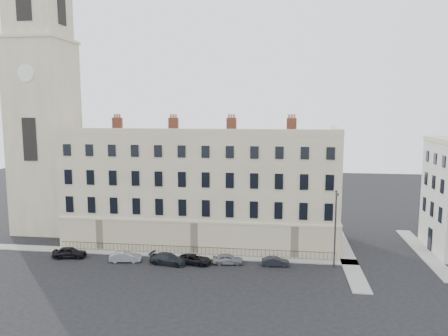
# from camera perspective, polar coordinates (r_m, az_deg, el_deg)

# --- Properties ---
(ground) EXTENTS (160.00, 160.00, 0.00)m
(ground) POSITION_cam_1_polar(r_m,az_deg,el_deg) (50.20, 1.66, -13.55)
(ground) COLOR black
(ground) RESTS_ON ground
(terrace) EXTENTS (36.22, 12.22, 17.00)m
(terrace) POSITION_cam_1_polar(r_m,az_deg,el_deg) (60.42, -2.79, -2.48)
(terrace) COLOR #BBAD8B
(terrace) RESTS_ON ground
(church_tower) EXTENTS (8.00, 8.13, 44.00)m
(church_tower) POSITION_cam_1_polar(r_m,az_deg,el_deg) (69.77, -22.52, 7.53)
(church_tower) COLOR #BBAD8B
(church_tower) RESTS_ON ground
(pavement_terrace) EXTENTS (48.00, 2.00, 0.12)m
(pavement_terrace) POSITION_cam_1_polar(r_m,az_deg,el_deg) (56.59, -8.12, -11.05)
(pavement_terrace) COLOR gray
(pavement_terrace) RESTS_ON ground
(pavement_east_return) EXTENTS (2.00, 24.00, 0.12)m
(pavement_east_return) POSITION_cam_1_polar(r_m,az_deg,el_deg) (58.07, 15.61, -10.78)
(pavement_east_return) COLOR gray
(pavement_east_return) RESTS_ON ground
(pavement_adjacent) EXTENTS (2.00, 20.00, 0.12)m
(pavement_adjacent) POSITION_cam_1_polar(r_m,az_deg,el_deg) (62.12, 24.66, -9.98)
(pavement_adjacent) COLOR gray
(pavement_adjacent) RESTS_ON ground
(railings) EXTENTS (35.00, 0.04, 0.96)m
(railings) POSITION_cam_1_polar(r_m,az_deg,el_deg) (55.90, -4.00, -10.70)
(railings) COLOR black
(railings) RESTS_ON ground
(car_a) EXTENTS (4.22, 2.19, 1.37)m
(car_a) POSITION_cam_1_polar(r_m,az_deg,el_deg) (57.89, -19.52, -10.35)
(car_a) COLOR black
(car_a) RESTS_ON ground
(car_b) EXTENTS (3.88, 1.84, 1.23)m
(car_b) POSITION_cam_1_polar(r_m,az_deg,el_deg) (54.68, -12.75, -11.24)
(car_b) COLOR gray
(car_b) RESTS_ON ground
(car_c) EXTENTS (4.73, 2.55, 1.30)m
(car_c) POSITION_cam_1_polar(r_m,az_deg,el_deg) (53.00, -7.28, -11.69)
(car_c) COLOR black
(car_c) RESTS_ON ground
(car_d) EXTENTS (4.27, 2.47, 1.12)m
(car_d) POSITION_cam_1_polar(r_m,az_deg,el_deg) (52.78, -3.85, -11.83)
(car_d) COLOR black
(car_d) RESTS_ON ground
(car_e) EXTENTS (3.72, 1.78, 1.23)m
(car_e) POSITION_cam_1_polar(r_m,az_deg,el_deg) (52.65, 0.51, -11.80)
(car_e) COLOR slate
(car_e) RESTS_ON ground
(car_f) EXTENTS (3.28, 1.32, 1.06)m
(car_f) POSITION_cam_1_polar(r_m,az_deg,el_deg) (52.41, 6.74, -12.04)
(car_f) COLOR black
(car_f) RESTS_ON ground
(streetlamp) EXTENTS (0.31, 1.96, 9.05)m
(streetlamp) POSITION_cam_1_polar(r_m,az_deg,el_deg) (51.75, 14.34, -7.29)
(streetlamp) COLOR #333338
(streetlamp) RESTS_ON ground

